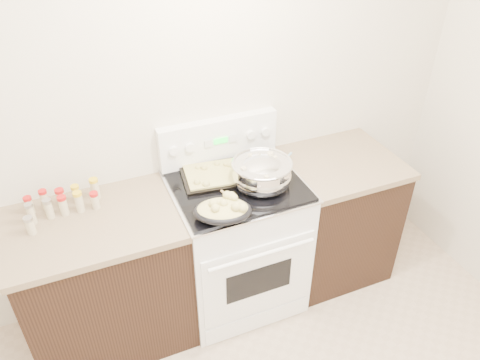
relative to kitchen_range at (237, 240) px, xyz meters
name	(u,v)px	position (x,y,z in m)	size (l,w,h in m)	color
room_shell	(325,272)	(-0.35, -1.42, 1.21)	(4.10, 3.60, 2.75)	beige
counter_left	(107,280)	(-0.83, 0.01, -0.03)	(0.93, 0.67, 0.92)	black
counter_right	(333,215)	(0.73, 0.01, -0.03)	(0.73, 0.67, 0.92)	black
kitchen_range	(237,240)	(0.00, 0.00, 0.00)	(0.78, 0.73, 1.22)	white
mixing_bowl	(262,174)	(0.13, -0.08, 0.53)	(0.42, 0.42, 0.21)	silver
roasting_pan	(223,210)	(-0.18, -0.26, 0.50)	(0.37, 0.31, 0.12)	black
baking_sheet	(220,174)	(-0.07, 0.10, 0.47)	(0.48, 0.37, 0.06)	black
wooden_spoon	(234,208)	(-0.10, -0.23, 0.46)	(0.08, 0.27, 0.04)	tan
blue_ladle	(279,172)	(0.26, -0.04, 0.49)	(0.23, 0.22, 0.11)	#85B1C6
spice_jars	(61,203)	(-0.97, 0.15, 0.49)	(0.40, 0.24, 0.13)	#BFB28C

